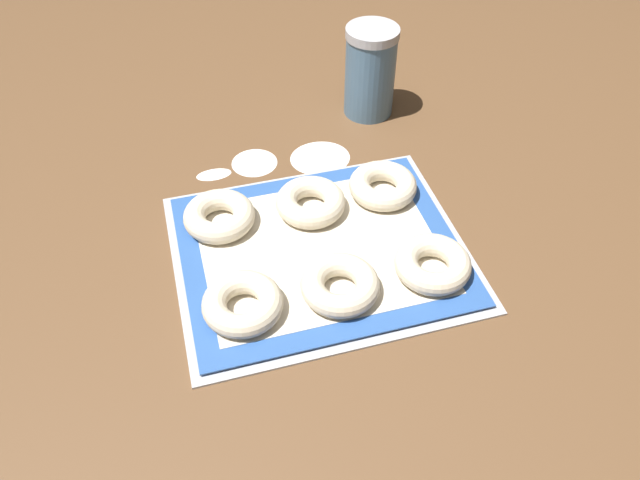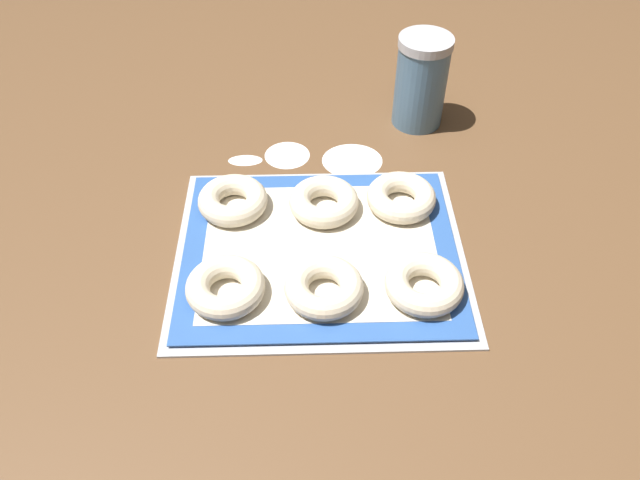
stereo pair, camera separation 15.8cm
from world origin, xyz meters
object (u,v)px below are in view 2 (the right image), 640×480
bagel_back_center (322,202)px  bagel_front_right (424,284)px  bagel_front_left (225,287)px  bagel_back_left (233,200)px  baking_tray (320,251)px  bagel_front_center (324,287)px  flour_canister (421,81)px  bagel_back_right (401,197)px

bagel_back_center → bagel_front_right: bearing=-51.8°
bagel_front_left → bagel_back_center: 0.22m
bagel_back_left → baking_tray: bearing=-34.1°
bagel_front_right → bagel_front_center: bearing=-179.3°
flour_canister → bagel_front_left: bearing=-127.2°
baking_tray → bagel_front_right: size_ratio=3.93×
bagel_front_center → bagel_front_right: 0.14m
bagel_back_center → flour_canister: 0.32m
bagel_back_left → bagel_back_center: 0.14m
bagel_back_left → bagel_back_right: same height
bagel_front_center → bagel_back_left: same height
bagel_front_right → bagel_back_center: 0.22m
bagel_back_center → flour_canister: bearing=53.9°
bagel_back_left → bagel_back_center: (0.14, -0.01, 0.00)m
bagel_back_center → bagel_back_left: bearing=177.1°
bagel_front_center → bagel_back_right: size_ratio=1.00×
bagel_front_right → bagel_back_right: same height
bagel_front_center → bagel_back_center: size_ratio=1.00×
bagel_back_left → bagel_back_center: size_ratio=1.00×
bagel_front_center → bagel_back_left: (-0.14, 0.18, 0.00)m
bagel_front_center → bagel_back_center: same height
bagel_front_left → bagel_back_left: bearing=90.8°
bagel_front_left → bagel_back_center: size_ratio=1.00×
flour_canister → bagel_back_center: bearing=-126.1°
bagel_front_right → bagel_back_center: same height
bagel_front_left → flour_canister: bearing=52.8°
bagel_back_left → flour_canister: flour_canister is taller
baking_tray → bagel_back_center: (0.01, 0.08, 0.02)m
bagel_back_right → flour_canister: flour_canister is taller
bagel_front_right → bagel_back_left: (-0.28, 0.18, 0.00)m
flour_canister → baking_tray: bearing=-119.3°
bagel_front_left → bagel_front_right: 0.27m
bagel_front_center → bagel_back_right: 0.22m
bagel_front_left → flour_canister: (0.32, 0.42, 0.06)m
baking_tray → bagel_back_left: size_ratio=3.93×
bagel_front_center → flour_canister: (0.19, 0.43, 0.06)m
baking_tray → bagel_back_right: (0.13, 0.09, 0.02)m
bagel_back_center → bagel_back_right: same height
baking_tray → flour_canister: 0.40m
bagel_front_right → bagel_back_right: bearing=93.3°
bagel_back_left → bagel_front_center: bearing=-52.9°
bagel_front_right → flour_canister: 0.43m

